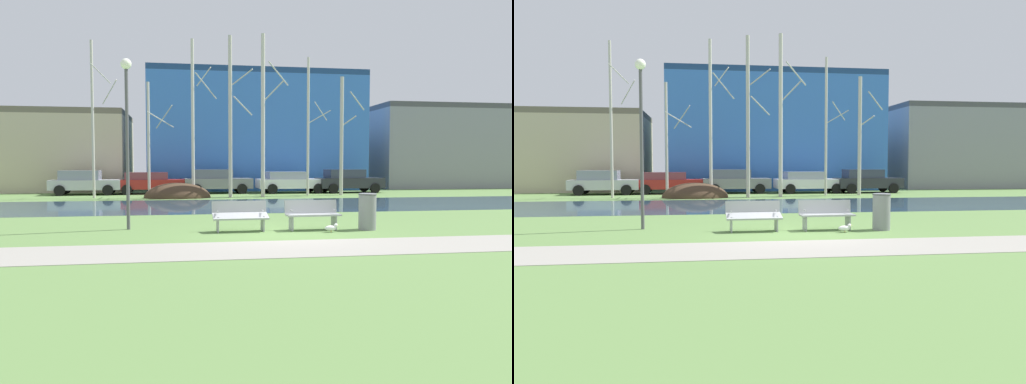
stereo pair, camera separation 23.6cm
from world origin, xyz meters
The scene contains 24 objects.
ground_plane centered at (0.00, 10.00, 0.00)m, with size 120.00×120.00×0.00m, color #5B7F42.
paved_path_strip centered at (0.00, -2.30, 0.01)m, with size 60.00×2.24×0.01m, color gray.
river_band centered at (0.00, 9.25, 0.00)m, with size 80.00×7.44×0.01m, color #2D475B.
soil_mound centered at (-2.90, 14.79, 0.00)m, with size 3.76×2.49×1.70m, color #423021.
bench_left centered at (-1.08, 0.71, 0.47)m, with size 1.61×0.60×0.87m.
bench_right centered at (1.07, 0.71, 0.47)m, with size 1.61×0.60×0.87m.
trash_bin centered at (2.69, 0.48, 0.56)m, with size 0.54×0.54×1.08m.
seagull centered at (1.47, 0.11, 0.13)m, with size 0.41×0.15×0.25m.
streetlamp centered at (-4.30, 1.61, 3.38)m, with size 0.32×0.32×5.01m.
birch_far_left centered at (-7.50, 15.28, 4.47)m, with size 1.45×2.36×8.75m.
birch_left centered at (-4.42, 14.91, 3.33)m, with size 1.48×2.70×6.48m.
birch_center_left centered at (-1.97, 14.80, 4.55)m, with size 1.45×2.38×8.91m.
birch_center centered at (0.13, 14.55, 4.63)m, with size 1.40×2.52×9.12m.
birch_center_right centered at (2.04, 14.69, 4.76)m, with size 1.59×2.69×9.33m.
birch_right centered at (4.96, 15.63, 4.18)m, with size 1.43×2.49×8.29m.
birch_far_right centered at (7.02, 15.45, 3.67)m, with size 1.51×2.28×7.16m.
parked_van_nearest_silver centered at (-8.59, 18.27, 0.79)m, with size 4.25×2.16×1.51m.
parked_sedan_second_red centered at (-4.55, 18.56, 0.74)m, with size 4.75×2.13×1.38m.
parked_hatch_third_grey centered at (-0.40, 18.43, 0.81)m, with size 4.38×2.12×1.55m.
parked_wagon_fourth_white centered at (4.42, 18.11, 0.75)m, with size 4.64×2.19×1.40m.
parked_suv_fifth_dark centered at (8.28, 17.88, 0.80)m, with size 4.37×2.10×1.54m.
building_beige_block centered at (-11.49, 24.01, 2.79)m, with size 10.02×7.97×5.58m.
building_blue_store centered at (2.85, 23.91, 4.29)m, with size 15.59×7.45×8.59m.
building_grey_warehouse centered at (20.80, 24.00, 3.25)m, with size 16.62×6.35×6.50m.
Camera 2 is at (-2.58, -13.28, 1.98)m, focal length 34.37 mm.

